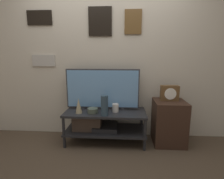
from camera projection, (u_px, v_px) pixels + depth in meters
The scene contains 10 objects.
ground_plane at pixel (103, 151), 2.42m from camera, with size 12.00×12.00×0.00m, color #4C3D2D.
wall_back at pixel (107, 52), 2.74m from camera, with size 6.40×0.08×2.70m.
media_console at pixel (99, 122), 2.65m from camera, with size 1.20×0.52×0.48m.
television at pixel (103, 89), 2.66m from camera, with size 1.11×0.05×0.62m.
vase_tall_ceramic at pixel (104, 106), 2.41m from camera, with size 0.10×0.10×0.28m.
vase_slim_bronze at pixel (79, 106), 2.52m from camera, with size 0.10×0.10×0.22m.
vase_wide_bowl at pixel (93, 111), 2.54m from camera, with size 0.15×0.15×0.07m.
candle_jar at pixel (115, 108), 2.57m from camera, with size 0.09×0.09×0.12m.
side_table at pixel (169, 122), 2.61m from camera, with size 0.45×0.45×0.65m.
mantel_clock at pixel (169, 93), 2.56m from camera, with size 0.26×0.11×0.22m.
Camera 1 is at (0.27, -2.19, 1.31)m, focal length 28.00 mm.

